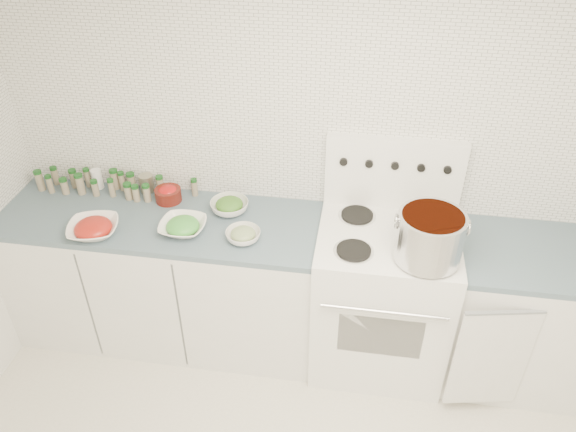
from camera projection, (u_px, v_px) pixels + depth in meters
The scene contains 13 objects.
room_walls at pixel (253, 290), 1.76m from camera, with size 3.54×3.04×2.52m.
counter_left at pixel (168, 277), 3.47m from camera, with size 1.85×0.62×0.90m.
stove at pixel (381, 294), 3.27m from camera, with size 0.76×0.70×1.36m.
counter_right at pixel (526, 315), 3.20m from camera, with size 0.89×0.70×0.90m.
stock_pot at pixel (430, 235), 2.77m from camera, with size 0.36×0.34×0.26m.
bowl_tomato at pixel (93, 228), 3.06m from camera, with size 0.33×0.33×0.09m.
bowl_snowpea at pixel (183, 226), 3.08m from camera, with size 0.25×0.25×0.08m.
bowl_broccoli at pixel (229, 206), 3.23m from camera, with size 0.25×0.25×0.09m.
bowl_zucchini at pixel (243, 235), 3.01m from camera, with size 0.22×0.22×0.08m.
bowl_pepper at pixel (168, 194), 3.32m from camera, with size 0.16×0.16×0.10m.
salt_canister at pixel (97, 179), 3.43m from camera, with size 0.06×0.06×0.13m, color white.
tin_can at pixel (147, 183), 3.40m from camera, with size 0.08×0.08×0.11m, color gray.
spice_cluster at pixel (103, 184), 3.38m from camera, with size 0.99×0.16×0.14m.
Camera 1 is at (0.31, -1.26, 2.77)m, focal length 35.00 mm.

